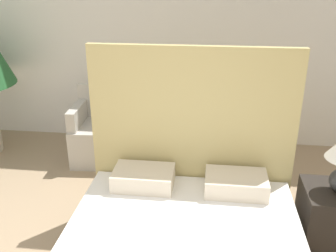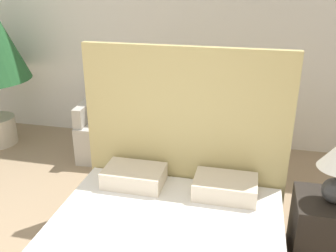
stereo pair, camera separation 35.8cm
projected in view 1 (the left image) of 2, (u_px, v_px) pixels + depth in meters
The scene contains 4 objects.
wall_back at pixel (180, 25), 4.37m from camera, with size 10.00×0.06×2.90m.
armchair_near_window_left at pixel (104, 136), 4.27m from camera, with size 0.70×0.64×0.83m.
armchair_near_window_right at pixel (199, 141), 4.15m from camera, with size 0.73×0.67×0.83m.
nightstand at pixel (336, 219), 2.89m from camera, with size 0.53×0.45×0.50m.
Camera 1 is at (0.40, -0.71, 2.01)m, focal length 40.00 mm.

